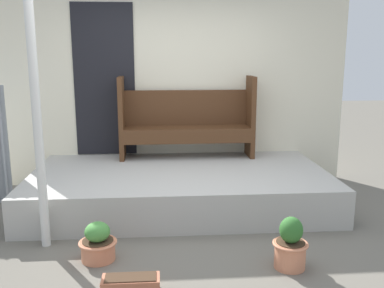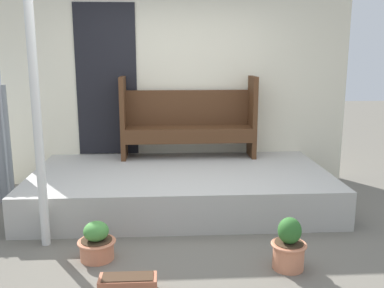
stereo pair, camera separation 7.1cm
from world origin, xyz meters
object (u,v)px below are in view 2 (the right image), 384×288
(flower_pot_left, at_px, (97,243))
(flower_pot_middle, at_px, (289,247))
(support_post, at_px, (37,114))
(bench, at_px, (188,119))
(planter_box_rect, at_px, (128,285))

(flower_pot_left, xyz_separation_m, flower_pot_middle, (1.63, -0.27, 0.04))
(support_post, xyz_separation_m, flower_pot_left, (0.53, -0.33, -1.10))
(flower_pot_left, bearing_deg, bench, 66.34)
(bench, distance_m, flower_pot_left, 2.41)
(flower_pot_left, relative_size, flower_pot_middle, 0.77)
(flower_pot_left, height_order, flower_pot_middle, flower_pot_middle)
(support_post, distance_m, bench, 2.30)
(bench, relative_size, flower_pot_left, 5.08)
(bench, xyz_separation_m, planter_box_rect, (-0.59, -2.66, -0.86))
(bench, height_order, flower_pot_middle, bench)
(support_post, distance_m, flower_pot_left, 1.26)
(planter_box_rect, bearing_deg, flower_pot_left, 118.94)
(bench, relative_size, flower_pot_middle, 3.91)
(bench, distance_m, planter_box_rect, 2.86)
(support_post, bearing_deg, flower_pot_middle, -15.39)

